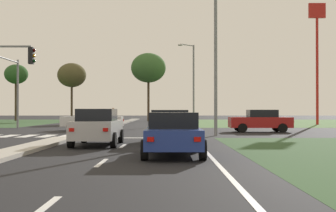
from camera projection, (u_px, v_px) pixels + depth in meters
ground_plane at (92, 132)px, 31.25m from camera, size 200.00×200.00×0.00m
grass_verge_far_right at (326, 122)px, 55.72m from camera, size 35.00×35.00×0.01m
median_island_far at (126, 122)px, 56.25m from camera, size 1.20×36.00×0.14m
lane_dash_near at (43, 209)px, 6.73m from camera, size 0.14×2.00×0.01m
lane_dash_second at (102, 163)px, 12.73m from camera, size 0.14×2.00×0.01m
lane_dash_third at (123, 146)px, 18.73m from camera, size 0.14×2.00×0.01m
edge_line_right at (215, 161)px, 13.24m from camera, size 0.14×24.00×0.01m
stop_bar_near at (139, 138)px, 24.24m from camera, size 6.40×0.50×0.01m
crosswalk_bar_third at (9, 136)px, 26.05m from camera, size 0.70×2.80×0.01m
crosswalk_bar_fourth at (28, 136)px, 26.05m from camera, size 0.70×2.80×0.01m
crosswalk_bar_fifth at (47, 136)px, 26.05m from camera, size 0.70×2.80×0.01m
crosswalk_bar_sixth at (66, 136)px, 26.05m from camera, size 0.70×2.80×0.01m
crosswalk_bar_seventh at (86, 136)px, 26.05m from camera, size 0.70×2.80×0.01m
car_white_near at (93, 120)px, 33.37m from camera, size 4.63×1.97×1.60m
car_grey_second at (170, 126)px, 20.39m from camera, size 2.09×4.26×1.55m
car_silver_third at (98, 127)px, 19.22m from camera, size 1.96×4.46×1.60m
car_blue_fourth at (174, 134)px, 14.74m from camera, size 2.00×4.30×1.46m
car_red_fifth at (261, 121)px, 30.96m from camera, size 4.36×1.97×1.58m
traffic_signal_far_left at (10, 79)px, 35.93m from camera, size 0.32×5.49×5.93m
street_lamp_second at (215, 56)px, 26.29m from camera, size 0.99×2.07×8.59m
street_lamp_third at (193, 80)px, 49.15m from camera, size 1.92×1.66×8.92m
pedestrian_at_median at (114, 114)px, 42.62m from camera, size 0.34×0.34×1.67m
fastfood_pole_sign at (317, 37)px, 47.26m from camera, size 1.80×0.40×13.14m
treeline_second at (17, 75)px, 64.77m from camera, size 3.42×3.42×8.37m
treeline_third at (72, 75)px, 64.55m from camera, size 4.21×4.21×8.54m
treeline_fourth at (149, 68)px, 61.72m from camera, size 4.91×4.91×9.65m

